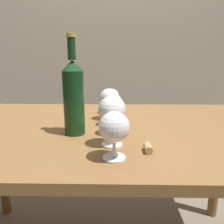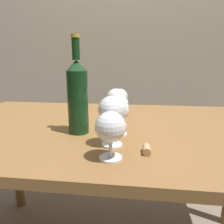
% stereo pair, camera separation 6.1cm
% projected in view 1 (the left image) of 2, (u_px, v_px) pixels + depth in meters
% --- Properties ---
extents(back_wall, '(5.00, 0.08, 2.60)m').
position_uv_depth(back_wall, '(111.00, 19.00, 1.78)').
color(back_wall, '#B2A893').
rests_on(back_wall, ground_plane).
extents(dining_table, '(1.44, 0.82, 0.70)m').
position_uv_depth(dining_table, '(105.00, 144.00, 0.85)').
color(dining_table, brown).
rests_on(dining_table, ground_plane).
extents(wine_glass_amber, '(0.08, 0.08, 0.13)m').
position_uv_depth(wine_glass_amber, '(114.00, 128.00, 0.52)').
color(wine_glass_amber, white).
rests_on(wine_glass_amber, dining_table).
extents(wine_glass_chardonnay, '(0.08, 0.08, 0.15)m').
position_uv_depth(wine_glass_chardonnay, '(112.00, 111.00, 0.61)').
color(wine_glass_chardonnay, white).
rests_on(wine_glass_chardonnay, dining_table).
extents(wine_glass_merlot, '(0.08, 0.08, 0.13)m').
position_uv_depth(wine_glass_merlot, '(115.00, 111.00, 0.70)').
color(wine_glass_merlot, white).
rests_on(wine_glass_merlot, dining_table).
extents(wine_glass_rose, '(0.08, 0.08, 0.12)m').
position_uv_depth(wine_glass_rose, '(113.00, 105.00, 0.80)').
color(wine_glass_rose, white).
rests_on(wine_glass_rose, dining_table).
extents(wine_glass_white, '(0.08, 0.08, 0.14)m').
position_uv_depth(wine_glass_white, '(109.00, 98.00, 0.89)').
color(wine_glass_white, white).
rests_on(wine_glass_white, dining_table).
extents(wine_glass_cabernet, '(0.07, 0.07, 0.12)m').
position_uv_depth(wine_glass_cabernet, '(111.00, 97.00, 0.99)').
color(wine_glass_cabernet, white).
rests_on(wine_glass_cabernet, dining_table).
extents(wine_bottle, '(0.07, 0.07, 0.33)m').
position_uv_depth(wine_bottle, '(74.00, 96.00, 0.70)').
color(wine_bottle, '#143819').
rests_on(wine_bottle, dining_table).
extents(cork, '(0.02, 0.04, 0.02)m').
position_uv_depth(cork, '(148.00, 148.00, 0.58)').
color(cork, tan).
rests_on(cork, dining_table).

